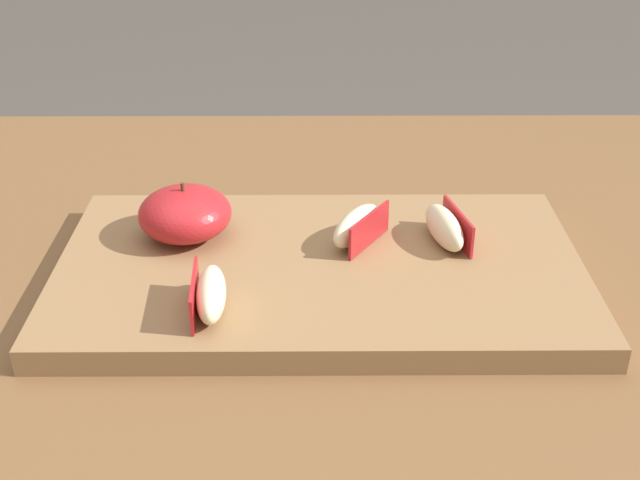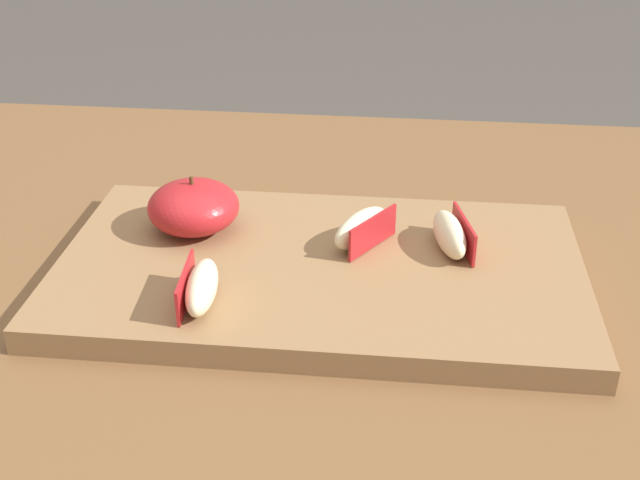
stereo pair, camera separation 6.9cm
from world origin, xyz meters
TOP-DOWN VIEW (x-y plane):
  - dining_table at (0.00, 0.00)m, footprint 1.33×0.84m
  - cutting_board at (0.03, 0.01)m, footprint 0.45×0.26m
  - apple_half_skin_up at (-0.09, 0.05)m, footprint 0.08×0.08m
  - apple_wedge_right at (0.06, 0.04)m, footprint 0.06×0.07m
  - apple_wedge_near_knife at (0.14, 0.04)m, footprint 0.04×0.07m
  - apple_wedge_back at (-0.06, -0.07)m, footprint 0.03×0.07m

SIDE VIEW (x-z plane):
  - dining_table at x=0.00m, z-range 0.27..1.02m
  - cutting_board at x=0.03m, z-range 0.75..0.77m
  - apple_wedge_right at x=0.06m, z-range 0.77..0.80m
  - apple_wedge_near_knife at x=0.14m, z-range 0.77..0.80m
  - apple_wedge_back at x=-0.06m, z-range 0.77..0.80m
  - apple_half_skin_up at x=-0.09m, z-range 0.77..0.82m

